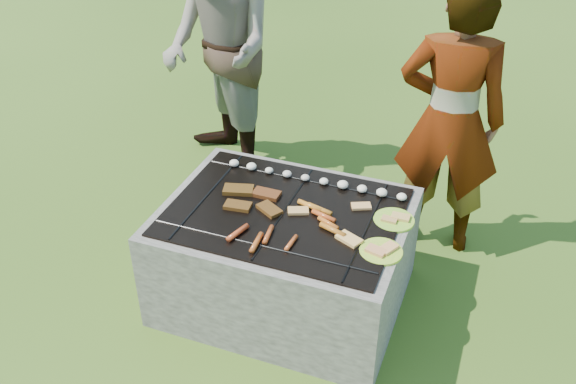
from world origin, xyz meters
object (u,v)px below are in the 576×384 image
Objects in this scene: fire_pit at (285,259)px; plate_far at (394,220)px; plate_near at (381,251)px; cook at (450,121)px; bystander at (218,49)px.

fire_pit is 5.85× the size of plate_far.
cook is at bearing 81.99° from plate_near.
fire_pit is 1.25m from cook.
plate_far is 0.13× the size of cook.
plate_far and plate_near have the same top height.
bystander is (-1.52, 1.08, 0.34)m from plate_far.
cook is 0.91× the size of bystander.
fire_pit is 1.68m from bystander.
plate_far is 0.78m from cook.
plate_near is at bearing 76.16° from cook.
plate_far is (0.56, 0.13, 0.33)m from fire_pit.
bystander is at bearing -17.80° from cook.
cook reaches higher than fire_pit.
plate_far is at bearing 13.01° from fire_pit.
plate_near is 2.06m from bystander.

